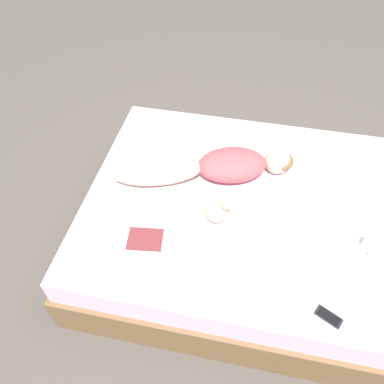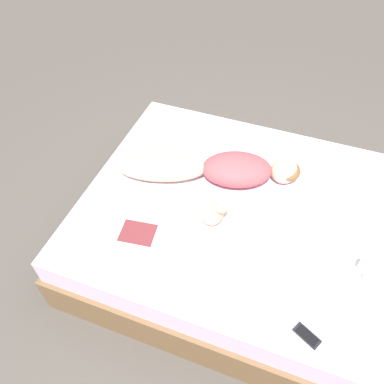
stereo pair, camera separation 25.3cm
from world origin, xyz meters
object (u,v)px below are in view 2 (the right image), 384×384
person (213,169)px  coffee_mug (365,267)px  cell_phone (307,336)px  open_magazine (144,217)px

person → coffee_mug: person is taller
coffee_mug → cell_phone: (0.50, -0.25, -0.03)m
cell_phone → open_magazine: bearing=-82.6°
person → coffee_mug: bearing=51.1°
cell_phone → person: bearing=-110.9°
person → open_magazine: person is taller
coffee_mug → cell_phone: coffee_mug is taller
coffee_mug → cell_phone: 0.56m
person → open_magazine: bearing=-49.2°
open_magazine → coffee_mug: coffee_mug is taller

